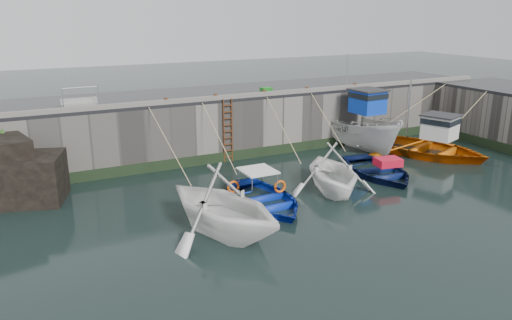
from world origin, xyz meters
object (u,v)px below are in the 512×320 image
boat_near_white (223,233)px  boat_near_blue (264,204)px  boat_far_white (359,130)px  bollard_c (264,93)px  bollard_e (355,86)px  ladder (228,131)px  bollard_b (215,97)px  bollard_d (307,89)px  boat_near_blacktrim (332,190)px  bollard_a (166,101)px  boat_far_orange (428,147)px  boat_near_navy (377,175)px  fish_crate (266,90)px

boat_near_white → boat_near_blue: bearing=15.4°
boat_near_white → boat_near_blue: size_ratio=1.09×
boat_far_white → bollard_c: size_ratio=22.93×
boat_near_blue → bollard_e: size_ratio=16.97×
ladder → bollard_b: 1.81m
boat_near_blue → bollard_d: 9.30m
boat_near_blacktrim → boat_near_white: bearing=-145.3°
boat_near_blue → bollard_a: (-1.86, 6.35, 3.30)m
bollard_b → boat_far_orange: bearing=-20.9°
bollard_e → ladder: bearing=-177.6°
boat_near_blue → bollard_a: bearing=106.4°
boat_far_orange → bollard_a: boat_far_orange is taller
boat_far_white → bollard_d: (-2.71, 1.20, 2.27)m
bollard_a → bollard_b: (2.50, 0.00, 0.00)m
boat_near_navy → bollard_b: (-5.82, 5.47, 3.30)m
boat_near_white → bollard_d: size_ratio=18.54×
boat_near_white → fish_crate: fish_crate is taller
boat_near_white → bollard_d: 12.10m
boat_far_orange → bollard_b: size_ratio=27.07×
boat_far_white → fish_crate: boat_far_white is taller
boat_near_white → fish_crate: size_ratio=8.91×
bollard_a → boat_near_blacktrim: bearing=-50.2°
boat_near_navy → bollard_b: bearing=146.6°
fish_crate → boat_near_white: bearing=-131.3°
fish_crate → bollard_d: 2.20m
boat_near_blue → bollard_e: (9.14, 6.35, 3.30)m
boat_far_white → boat_near_blue: bearing=-152.8°
boat_near_navy → boat_far_orange: (4.60, 1.50, 0.42)m
boat_far_white → bollard_d: 3.73m
boat_near_blacktrim → boat_far_white: boat_far_white is taller
boat_far_orange → boat_far_white: bearing=110.3°
boat_near_navy → boat_far_orange: bearing=27.8°
boat_near_blue → bollard_a: bollard_a is taller
boat_near_white → bollard_a: bollard_a is taller
boat_far_orange → boat_near_navy: bearing=177.4°
boat_near_blue → bollard_d: size_ratio=16.97×
bollard_b → bollard_c: (2.70, 0.00, 0.00)m
boat_far_orange → bollard_c: boat_far_orange is taller
boat_near_blue → bollard_e: bollard_e is taller
boat_near_white → bollard_e: bollard_e is taller
boat_near_blue → boat_near_blacktrim: bearing=1.9°
boat_far_orange → bollard_e: boat_far_orange is taller
boat_near_navy → bollard_a: size_ratio=17.05×
boat_near_blacktrim → bollard_a: 8.77m
ladder → bollard_e: bearing=2.4°
bollard_d → boat_near_blacktrim: bearing=-112.6°
bollard_d → boat_far_orange: bearing=-37.8°
boat_near_white → bollard_a: (0.62, 8.04, 3.30)m
boat_near_blue → boat_far_orange: boat_far_orange is taller
boat_far_white → boat_far_orange: (2.41, -2.78, -0.61)m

